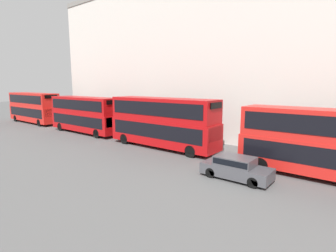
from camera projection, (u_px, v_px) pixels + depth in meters
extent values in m
cube|color=red|center=(325.00, 157.00, 16.05)|extent=(2.55, 10.22, 2.07)
cube|color=red|center=(328.00, 125.00, 15.73)|extent=(2.50, 10.01, 1.90)
cube|color=black|center=(326.00, 153.00, 16.01)|extent=(2.59, 9.40, 1.16)
cube|color=black|center=(328.00, 124.00, 15.72)|extent=(2.59, 9.40, 1.14)
cylinder|color=black|center=(261.00, 165.00, 17.47)|extent=(0.30, 1.00, 1.00)
cylinder|color=black|center=(271.00, 157.00, 19.21)|extent=(0.30, 1.00, 1.00)
cube|color=#B20C0F|center=(162.00, 132.00, 24.02)|extent=(2.55, 10.97, 2.25)
cube|color=#B20C0F|center=(162.00, 109.00, 23.68)|extent=(2.50, 10.75, 1.98)
cube|color=black|center=(162.00, 129.00, 23.98)|extent=(2.59, 10.09, 1.26)
cube|color=black|center=(162.00, 108.00, 23.67)|extent=(2.59, 10.09, 1.19)
cube|color=black|center=(216.00, 134.00, 20.60)|extent=(2.17, 0.06, 1.12)
cube|color=black|center=(216.00, 105.00, 20.24)|extent=(1.78, 0.06, 0.48)
cylinder|color=black|center=(191.00, 151.00, 20.92)|extent=(0.30, 1.00, 1.00)
cylinder|color=black|center=(205.00, 146.00, 22.66)|extent=(0.30, 1.00, 1.00)
cylinder|color=black|center=(125.00, 139.00, 25.69)|extent=(0.30, 1.00, 1.00)
cylinder|color=black|center=(141.00, 135.00, 27.43)|extent=(0.30, 1.00, 1.00)
cube|color=#B20C0F|center=(85.00, 121.00, 31.43)|extent=(2.55, 10.67, 2.08)
cube|color=#B20C0F|center=(84.00, 105.00, 31.12)|extent=(2.50, 10.45, 1.87)
cube|color=black|center=(85.00, 119.00, 31.39)|extent=(2.59, 9.81, 1.16)
cube|color=black|center=(84.00, 104.00, 31.10)|extent=(2.59, 9.81, 1.12)
cube|color=black|center=(114.00, 122.00, 28.11)|extent=(2.17, 0.06, 1.04)
cube|color=black|center=(113.00, 102.00, 27.77)|extent=(1.78, 0.06, 0.45)
cylinder|color=black|center=(97.00, 134.00, 28.41)|extent=(0.30, 1.00, 1.00)
cylinder|color=black|center=(113.00, 131.00, 30.15)|extent=(0.30, 1.00, 1.00)
cylinder|color=black|center=(61.00, 127.00, 32.99)|extent=(0.30, 1.00, 1.00)
cylinder|color=black|center=(76.00, 125.00, 34.73)|extent=(0.30, 1.00, 1.00)
cube|color=red|center=(34.00, 113.00, 39.47)|extent=(2.55, 10.91, 2.23)
cube|color=red|center=(33.00, 99.00, 39.14)|extent=(2.50, 10.70, 1.93)
cube|color=black|center=(34.00, 111.00, 39.43)|extent=(2.59, 10.04, 1.25)
cube|color=black|center=(33.00, 99.00, 39.13)|extent=(2.59, 10.04, 1.16)
cube|color=black|center=(52.00, 113.00, 36.07)|extent=(2.17, 0.06, 1.12)
cube|color=black|center=(51.00, 97.00, 35.72)|extent=(1.78, 0.06, 0.46)
cylinder|color=black|center=(39.00, 123.00, 36.39)|extent=(0.30, 1.00, 1.00)
cylinder|color=black|center=(55.00, 121.00, 38.13)|extent=(0.30, 1.00, 1.00)
cylinder|color=black|center=(16.00, 118.00, 41.13)|extent=(0.30, 1.00, 1.00)
cylinder|color=black|center=(31.00, 117.00, 42.87)|extent=(0.30, 1.00, 1.00)
cube|color=#47474C|center=(236.00, 171.00, 16.16)|extent=(1.75, 4.22, 0.69)
cube|color=#47474C|center=(235.00, 161.00, 16.13)|extent=(1.54, 2.32, 0.55)
cube|color=black|center=(235.00, 160.00, 16.12)|extent=(1.58, 2.21, 0.35)
cylinder|color=black|center=(253.00, 183.00, 14.77)|extent=(0.22, 0.64, 0.64)
cylinder|color=black|center=(262.00, 175.00, 15.96)|extent=(0.22, 0.64, 0.64)
cylinder|color=black|center=(211.00, 173.00, 16.43)|extent=(0.22, 0.64, 0.64)
cylinder|color=black|center=(222.00, 167.00, 17.62)|extent=(0.22, 0.64, 0.64)
cylinder|color=#334C6B|center=(44.00, 116.00, 41.95)|extent=(0.36, 0.36, 1.46)
sphere|color=tan|center=(43.00, 111.00, 41.82)|extent=(0.22, 0.22, 0.22)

